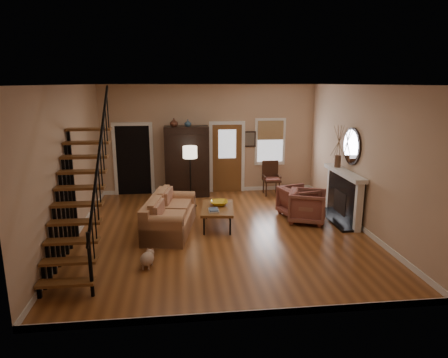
{
  "coord_description": "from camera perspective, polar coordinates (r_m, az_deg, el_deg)",
  "views": [
    {
      "loc": [
        -0.94,
        -8.6,
        3.34
      ],
      "look_at": [
        0.1,
        0.4,
        1.15
      ],
      "focal_mm": 32.0,
      "sensor_mm": 36.0,
      "label": 1
    }
  ],
  "objects": [
    {
      "name": "books",
      "position": [
        9.13,
        -1.5,
        -4.45
      ],
      "size": [
        0.23,
        0.32,
        0.06
      ],
      "primitive_type": null,
      "color": "beige",
      "rests_on": "coffee_table"
    },
    {
      "name": "floor_lamp",
      "position": [
        10.95,
        -4.82,
        0.34
      ],
      "size": [
        0.49,
        0.49,
        1.68
      ],
      "primitive_type": null,
      "rotation": [
        0.0,
        0.0,
        0.35
      ],
      "color": "black",
      "rests_on": "ground"
    },
    {
      "name": "vase_a",
      "position": [
        11.7,
        -7.17,
        8.02
      ],
      "size": [
        0.24,
        0.24,
        0.25
      ],
      "primitive_type": "imported",
      "color": "#4C2619",
      "rests_on": "armoire"
    },
    {
      "name": "side_chair",
      "position": [
        12.21,
        6.8,
        0.1
      ],
      "size": [
        0.54,
        0.54,
        1.02
      ],
      "primitive_type": null,
      "color": "#381F12",
      "rests_on": "ground"
    },
    {
      "name": "armchair_right",
      "position": [
        10.38,
        10.51,
        -3.19
      ],
      "size": [
        1.02,
        1.0,
        0.76
      ],
      "primitive_type": "imported",
      "rotation": [
        0.0,
        0.0,
        1.83
      ],
      "color": "maroon",
      "rests_on": "ground"
    },
    {
      "name": "armchair_left",
      "position": [
        9.98,
        11.85,
        -3.86
      ],
      "size": [
        1.12,
        1.11,
        0.79
      ],
      "primitive_type": "imported",
      "rotation": [
        0.0,
        0.0,
        1.2
      ],
      "color": "maroon",
      "rests_on": "ground"
    },
    {
      "name": "bowl",
      "position": [
        9.56,
        -0.72,
        -3.46
      ],
      "size": [
        0.43,
        0.43,
        0.11
      ],
      "primitive_type": "imported",
      "color": "gold",
      "rests_on": "coffee_table"
    },
    {
      "name": "armoire",
      "position": [
        11.97,
        -5.33,
        2.51
      ],
      "size": [
        1.3,
        0.6,
        2.1
      ],
      "primitive_type": null,
      "color": "black",
      "rests_on": "ground"
    },
    {
      "name": "vase_b",
      "position": [
        11.71,
        -5.19,
        7.98
      ],
      "size": [
        0.2,
        0.2,
        0.21
      ],
      "primitive_type": "imported",
      "color": "#334C60",
      "rests_on": "armoire"
    },
    {
      "name": "staircase",
      "position": [
        7.72,
        -20.19,
        -0.28
      ],
      "size": [
        0.94,
        2.8,
        3.2
      ],
      "primitive_type": null,
      "color": "brown",
      "rests_on": "ground"
    },
    {
      "name": "fireplace",
      "position": [
        10.3,
        16.93,
        -1.64
      ],
      "size": [
        0.33,
        1.95,
        2.3
      ],
      "color": "black",
      "rests_on": "ground"
    },
    {
      "name": "dog",
      "position": [
        7.66,
        -10.92,
        -11.28
      ],
      "size": [
        0.33,
        0.46,
        0.3
      ],
      "primitive_type": null,
      "rotation": [
        0.0,
        0.0,
        -0.23
      ],
      "color": "tan",
      "rests_on": "ground"
    },
    {
      "name": "sofa",
      "position": [
        9.28,
        -7.72,
        -5.05
      ],
      "size": [
        1.26,
        2.24,
        0.79
      ],
      "primitive_type": null,
      "rotation": [
        0.0,
        0.0,
        -0.17
      ],
      "color": "#B47B52",
      "rests_on": "ground"
    },
    {
      "name": "coffee_table",
      "position": [
        9.51,
        -0.93,
        -5.43
      ],
      "size": [
        0.88,
        1.34,
        0.48
      ],
      "primitive_type": null,
      "rotation": [
        0.0,
        0.0,
        -0.12
      ],
      "color": "brown",
      "rests_on": "ground"
    },
    {
      "name": "room",
      "position": [
        10.53,
        -3.64,
        3.54
      ],
      "size": [
        7.0,
        7.33,
        3.3
      ],
      "color": "brown",
      "rests_on": "ground"
    }
  ]
}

